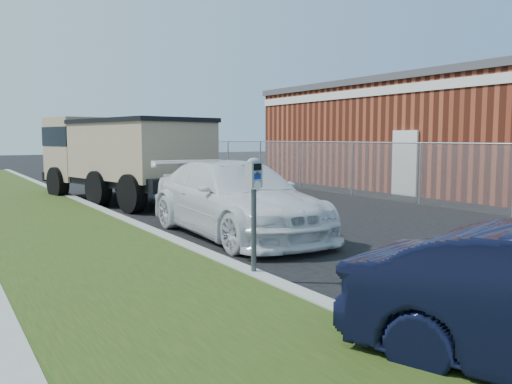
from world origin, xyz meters
TOP-DOWN VIEW (x-y plane):
  - ground at (0.00, 0.00)m, footprint 120.00×120.00m
  - chainlink_fence at (6.00, 7.00)m, footprint 0.06×30.06m
  - brick_building at (12.00, 8.00)m, footprint 9.20×14.20m
  - parking_meter at (-2.58, -0.92)m, footprint 0.24×0.19m
  - white_wagon at (-1.09, 2.30)m, footprint 2.15×5.14m
  - dump_truck at (-1.29, 9.34)m, footprint 3.83×7.01m

SIDE VIEW (x-z plane):
  - ground at x=0.00m, z-range 0.00..0.00m
  - white_wagon at x=-1.09m, z-range 0.00..1.48m
  - parking_meter at x=-2.58m, z-range 0.49..2.03m
  - chainlink_fence at x=6.00m, z-range -13.74..16.26m
  - dump_truck at x=-1.29m, z-range 0.16..2.77m
  - brick_building at x=12.00m, z-range 0.04..4.21m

